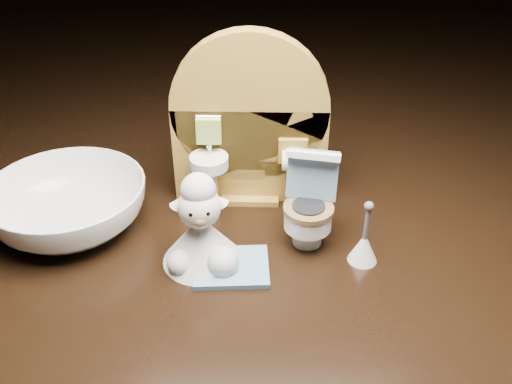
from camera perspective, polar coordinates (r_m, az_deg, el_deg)
backdrop_panel at (r=0.48m, az=-0.72°, el=6.19°), size 0.13×0.05×0.15m
toy_toilet at (r=0.45m, az=5.40°, el=-1.59°), size 0.04×0.05×0.08m
bath_mat at (r=0.43m, az=-2.47°, el=-7.50°), size 0.06×0.05×0.00m
toilet_brush at (r=0.44m, az=10.73°, el=-5.27°), size 0.02×0.02×0.05m
plush_lamb at (r=0.42m, az=-5.47°, el=-4.10°), size 0.06×0.06×0.08m
ceramic_bowl at (r=0.49m, az=-18.23°, el=-1.33°), size 0.13×0.13×0.04m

